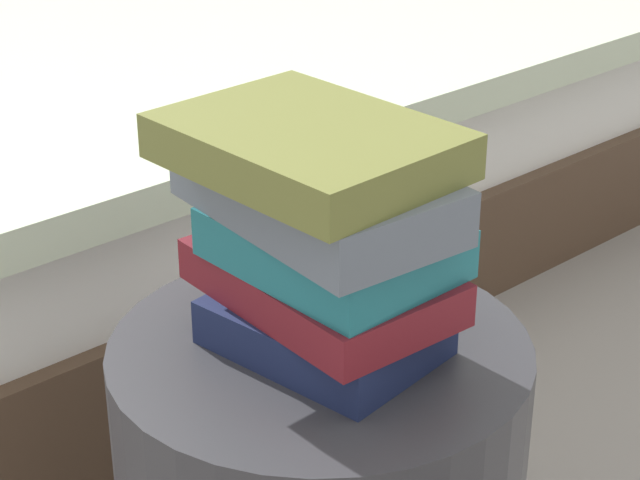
% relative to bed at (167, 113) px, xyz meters
% --- Properties ---
extents(bed, '(1.57, 2.03, 0.62)m').
position_rel_bed_xyz_m(bed, '(0.00, 0.00, 0.00)').
color(bed, '#4C3828').
rests_on(bed, ground_plane).
extents(book_navy, '(0.24, 0.19, 0.05)m').
position_rel_bed_xyz_m(book_navy, '(1.19, -0.65, 0.23)').
color(book_navy, '#19234C').
rests_on(book_navy, side_table).
extents(book_maroon, '(0.29, 0.19, 0.05)m').
position_rel_bed_xyz_m(book_maroon, '(1.18, -0.64, 0.28)').
color(book_maroon, maroon).
rests_on(book_maroon, book_navy).
extents(book_teal, '(0.24, 0.18, 0.05)m').
position_rel_bed_xyz_m(book_teal, '(1.20, -0.64, 0.33)').
color(book_teal, '#1E727F').
rests_on(book_teal, book_maroon).
extents(book_slate, '(0.31, 0.20, 0.06)m').
position_rel_bed_xyz_m(book_slate, '(1.18, -0.66, 0.38)').
color(book_slate, slate).
rests_on(book_slate, book_teal).
extents(book_olive, '(0.28, 0.21, 0.05)m').
position_rel_bed_xyz_m(book_olive, '(1.18, -0.66, 0.43)').
color(book_olive, olive).
rests_on(book_olive, book_slate).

